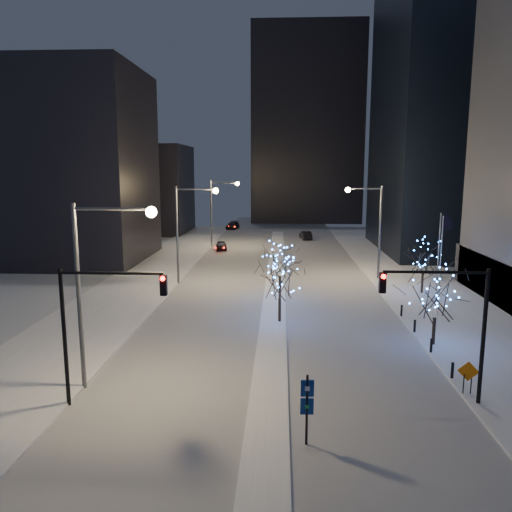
# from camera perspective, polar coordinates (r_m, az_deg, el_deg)

# --- Properties ---
(ground) EXTENTS (160.00, 160.00, 0.00)m
(ground) POSITION_cam_1_polar(r_m,az_deg,el_deg) (25.68, 1.40, -17.17)
(ground) COLOR silver
(ground) RESTS_ON ground
(road) EXTENTS (20.00, 130.00, 0.02)m
(road) POSITION_cam_1_polar(r_m,az_deg,el_deg) (59.03, 2.29, -1.53)
(road) COLOR #A0A4AE
(road) RESTS_ON ground
(median) EXTENTS (2.00, 80.00, 0.15)m
(median) POSITION_cam_1_polar(r_m,az_deg,el_deg) (54.12, 2.24, -2.50)
(median) COLOR white
(median) RESTS_ON ground
(east_sidewalk) EXTENTS (10.00, 90.00, 0.15)m
(east_sidewalk) POSITION_cam_1_polar(r_m,az_deg,el_deg) (46.69, 20.90, -5.17)
(east_sidewalk) COLOR white
(east_sidewalk) RESTS_ON ground
(west_sidewalk) EXTENTS (8.00, 90.00, 0.15)m
(west_sidewalk) POSITION_cam_1_polar(r_m,az_deg,el_deg) (46.73, -15.42, -4.86)
(west_sidewalk) COLOR white
(west_sidewalk) RESTS_ON ground
(filler_west_near) EXTENTS (22.00, 18.00, 24.00)m
(filler_west_near) POSITION_cam_1_polar(r_m,az_deg,el_deg) (69.04, -21.85, 9.45)
(filler_west_near) COLOR black
(filler_west_near) RESTS_ON ground
(filler_west_far) EXTENTS (18.00, 16.00, 16.00)m
(filler_west_far) POSITION_cam_1_polar(r_m,az_deg,el_deg) (96.65, -13.17, 7.45)
(filler_west_far) COLOR black
(filler_west_far) RESTS_ON ground
(horizon_block) EXTENTS (24.00, 14.00, 42.00)m
(horizon_block) POSITION_cam_1_polar(r_m,az_deg,el_deg) (115.37, 5.77, 14.47)
(horizon_block) COLOR black
(horizon_block) RESTS_ON ground
(street_lamp_w_near) EXTENTS (4.40, 0.56, 10.00)m
(street_lamp_w_near) POSITION_cam_1_polar(r_m,az_deg,el_deg) (27.11, -17.68, -1.60)
(street_lamp_w_near) COLOR #595E66
(street_lamp_w_near) RESTS_ON ground
(street_lamp_w_mid) EXTENTS (4.40, 0.56, 10.00)m
(street_lamp_w_mid) POSITION_cam_1_polar(r_m,az_deg,el_deg) (51.02, -7.87, 3.96)
(street_lamp_w_mid) COLOR #595E66
(street_lamp_w_mid) RESTS_ON ground
(street_lamp_w_far) EXTENTS (4.40, 0.56, 10.00)m
(street_lamp_w_far) POSITION_cam_1_polar(r_m,az_deg,el_deg) (75.64, -4.35, 5.93)
(street_lamp_w_far) COLOR #595E66
(street_lamp_w_far) RESTS_ON ground
(street_lamp_east) EXTENTS (3.90, 0.56, 10.00)m
(street_lamp_east) POSITION_cam_1_polar(r_m,az_deg,el_deg) (53.96, 13.08, 4.07)
(street_lamp_east) COLOR #595E66
(street_lamp_east) RESTS_ON ground
(traffic_signal_west) EXTENTS (5.26, 0.43, 7.00)m
(traffic_signal_west) POSITION_cam_1_polar(r_m,az_deg,el_deg) (25.52, -17.99, -6.34)
(traffic_signal_west) COLOR black
(traffic_signal_west) RESTS_ON ground
(traffic_signal_east) EXTENTS (5.26, 0.43, 7.00)m
(traffic_signal_east) POSITION_cam_1_polar(r_m,az_deg,el_deg) (26.22, 21.55, -6.13)
(traffic_signal_east) COLOR black
(traffic_signal_east) RESTS_ON ground
(flagpoles) EXTENTS (1.35, 2.60, 8.00)m
(flagpoles) POSITION_cam_1_polar(r_m,az_deg,el_deg) (42.66, 20.32, -0.02)
(flagpoles) COLOR silver
(flagpoles) RESTS_ON east_sidewalk
(bollards) EXTENTS (0.16, 12.16, 0.90)m
(bollards) POSITION_cam_1_polar(r_m,az_deg,el_deg) (35.99, 18.49, -8.57)
(bollards) COLOR black
(bollards) RESTS_ON east_sidewalk
(car_near) EXTENTS (2.08, 4.07, 1.33)m
(car_near) POSITION_cam_1_polar(r_m,az_deg,el_deg) (72.95, -3.99, 1.18)
(car_near) COLOR black
(car_near) RESTS_ON ground
(car_mid) EXTENTS (2.11, 4.45, 1.41)m
(car_mid) POSITION_cam_1_polar(r_m,az_deg,el_deg) (84.60, 5.69, 2.38)
(car_mid) COLOR black
(car_mid) RESTS_ON ground
(car_far) EXTENTS (2.63, 5.09, 1.41)m
(car_far) POSITION_cam_1_polar(r_m,az_deg,el_deg) (99.00, -2.67, 3.51)
(car_far) COLOR black
(car_far) RESTS_ON ground
(holiday_tree_median_near) EXTENTS (3.81, 3.81, 4.84)m
(holiday_tree_median_near) POSITION_cam_1_polar(r_m,az_deg,el_deg) (37.91, 2.74, -2.81)
(holiday_tree_median_near) COLOR black
(holiday_tree_median_near) RESTS_ON median
(holiday_tree_median_far) EXTENTS (3.90, 3.90, 5.08)m
(holiday_tree_median_far) POSITION_cam_1_polar(r_m,az_deg,el_deg) (44.78, 2.77, -0.59)
(holiday_tree_median_far) COLOR black
(holiday_tree_median_far) RESTS_ON median
(holiday_tree_plaza_near) EXTENTS (5.66, 5.66, 5.55)m
(holiday_tree_plaza_near) POSITION_cam_1_polar(r_m,az_deg,el_deg) (34.90, 19.90, -4.00)
(holiday_tree_plaza_near) COLOR black
(holiday_tree_plaza_near) RESTS_ON east_sidewalk
(holiday_tree_plaza_far) EXTENTS (4.00, 4.00, 5.13)m
(holiday_tree_plaza_far) POSITION_cam_1_polar(r_m,az_deg,el_deg) (49.23, 18.62, -0.14)
(holiday_tree_plaza_far) COLOR black
(holiday_tree_plaza_far) RESTS_ON east_sidewalk
(wayfinding_sign) EXTENTS (0.56, 0.11, 3.17)m
(wayfinding_sign) POSITION_cam_1_polar(r_m,az_deg,el_deg) (22.09, 5.85, -16.30)
(wayfinding_sign) COLOR black
(wayfinding_sign) RESTS_ON ground
(construction_sign) EXTENTS (1.05, 0.29, 1.77)m
(construction_sign) POSITION_cam_1_polar(r_m,az_deg,el_deg) (28.69, 23.07, -12.33)
(construction_sign) COLOR black
(construction_sign) RESTS_ON east_sidewalk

